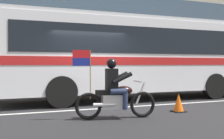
{
  "coord_description": "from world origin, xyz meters",
  "views": [
    {
      "loc": [
        -2.67,
        -8.79,
        1.42
      ],
      "look_at": [
        0.7,
        -0.25,
        1.24
      ],
      "focal_mm": 43.78,
      "sensor_mm": 36.0,
      "label": 1
    }
  ],
  "objects": [
    {
      "name": "ground_plane",
      "position": [
        0.0,
        0.0,
        0.0
      ],
      "size": [
        60.0,
        60.0,
        0.0
      ],
      "primitive_type": "plane",
      "color": "black"
    },
    {
      "name": "sidewalk_curb",
      "position": [
        0.0,
        5.1,
        0.07
      ],
      "size": [
        28.0,
        3.8,
        0.15
      ],
      "primitive_type": "cube",
      "color": "#B7B2A8",
      "rests_on": "ground_plane"
    },
    {
      "name": "lane_center_stripe",
      "position": [
        0.0,
        -0.6,
        0.0
      ],
      "size": [
        26.6,
        0.14,
        0.01
      ],
      "primitive_type": "cube",
      "color": "silver",
      "rests_on": "ground_plane"
    },
    {
      "name": "transit_bus",
      "position": [
        2.35,
        1.19,
        1.88
      ],
      "size": [
        10.69,
        2.65,
        3.22
      ],
      "color": "silver",
      "rests_on": "ground_plane"
    },
    {
      "name": "motorcycle_with_rider",
      "position": [
        0.01,
        -2.23,
        0.67
      ],
      "size": [
        2.18,
        0.7,
        1.78
      ],
      "color": "black",
      "rests_on": "ground_plane"
    },
    {
      "name": "traffic_cone",
      "position": [
        2.14,
        -1.99,
        0.26
      ],
      "size": [
        0.36,
        0.36,
        0.55
      ],
      "color": "#EA590F",
      "rests_on": "ground_plane"
    }
  ]
}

